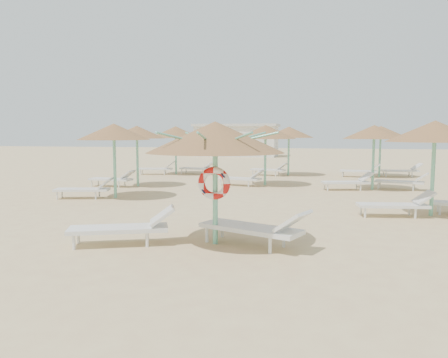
# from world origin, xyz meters

# --- Properties ---
(ground) EXTENTS (120.00, 120.00, 0.00)m
(ground) POSITION_xyz_m (0.00, 0.00, 0.00)
(ground) COLOR #D1BA7F
(ground) RESTS_ON ground
(main_palapa) EXTENTS (2.87, 2.87, 2.58)m
(main_palapa) POSITION_xyz_m (0.31, 0.13, 2.23)
(main_palapa) COLOR #72C6A3
(main_palapa) RESTS_ON ground
(lounger_main_a) EXTENTS (2.27, 1.42, 0.80)m
(lounger_main_a) POSITION_xyz_m (-1.51, -0.35, 0.38)
(lounger_main_a) COLOR white
(lounger_main_a) RESTS_ON ground
(lounger_main_b) EXTENTS (2.42, 1.53, 0.85)m
(lounger_main_b) POSITION_xyz_m (1.20, 0.08, 0.40)
(lounger_main_b) COLOR white
(lounger_main_b) RESTS_ON ground
(palapa_field) EXTENTS (20.22, 14.11, 2.73)m
(palapa_field) POSITION_xyz_m (0.93, 10.84, 2.30)
(palapa_field) COLOR #72C6A3
(palapa_field) RESTS_ON ground
(service_hut) EXTENTS (8.40, 4.40, 3.25)m
(service_hut) POSITION_xyz_m (-6.00, 35.00, 1.64)
(service_hut) COLOR silver
(service_hut) RESTS_ON ground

